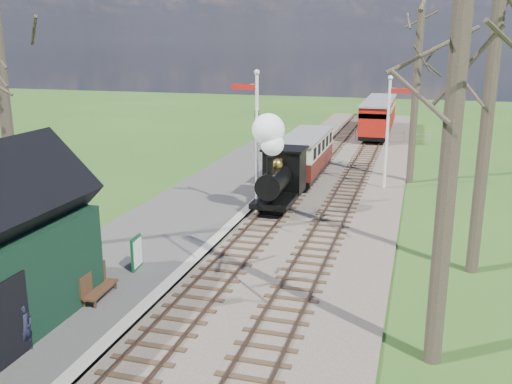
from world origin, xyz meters
TOP-DOWN VIEW (x-y plane):
  - distant_hills at (1.40, 64.38)m, footprint 114.40×48.00m
  - ballast_bed at (1.30, 22.00)m, footprint 8.00×60.00m
  - track_near at (0.00, 22.00)m, footprint 1.60×60.00m
  - track_far at (2.60, 22.00)m, footprint 1.60×60.00m
  - platform at (-3.50, 14.00)m, footprint 5.00×44.00m
  - coping_strip at (-1.20, 14.00)m, footprint 0.40×44.00m
  - semaphore_near at (-0.77, 16.00)m, footprint 1.22×0.24m
  - semaphore_far at (4.37, 22.00)m, footprint 1.22×0.24m
  - bare_trees at (1.33, 10.10)m, footprint 15.51×22.39m
  - fence_line at (0.30, 36.00)m, footprint 12.60×0.08m
  - locomotive at (-0.01, 16.97)m, footprint 1.72×4.01m
  - coach at (0.00, 23.03)m, footprint 2.01×6.88m
  - red_carriage_a at (2.60, 36.73)m, footprint 2.17×5.38m
  - red_carriage_b at (2.60, 42.23)m, footprint 2.17×5.38m
  - sign_board at (-2.64, 8.73)m, footprint 0.16×0.74m
  - bench at (-2.75, 6.48)m, footprint 0.54×1.53m
  - person at (-2.79, 3.43)m, footprint 0.34×0.47m

SIDE VIEW (x-z plane):
  - distant_hills at x=1.40m, z-range -27.22..-5.20m
  - ballast_bed at x=1.30m, z-range 0.00..0.10m
  - track_near at x=0.00m, z-range 0.02..0.17m
  - track_far at x=2.60m, z-range 0.02..0.17m
  - platform at x=-3.50m, z-range 0.00..0.20m
  - coping_strip at x=-1.20m, z-range 0.00..0.21m
  - fence_line at x=0.30m, z-range 0.05..1.05m
  - bench at x=-2.75m, z-range 0.17..1.03m
  - sign_board at x=-2.64m, z-range 0.20..1.29m
  - person at x=-2.79m, z-range 0.20..1.39m
  - coach at x=0.00m, z-range 0.41..2.52m
  - red_carriage_a at x=2.60m, z-range 0.42..2.71m
  - red_carriage_b at x=2.60m, z-range 0.42..2.71m
  - locomotive at x=-0.01m, z-range -0.16..4.14m
  - semaphore_far at x=4.37m, z-range 0.49..6.21m
  - semaphore_near at x=-0.77m, z-range 0.51..6.73m
  - bare_trees at x=1.33m, z-range -0.79..11.21m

